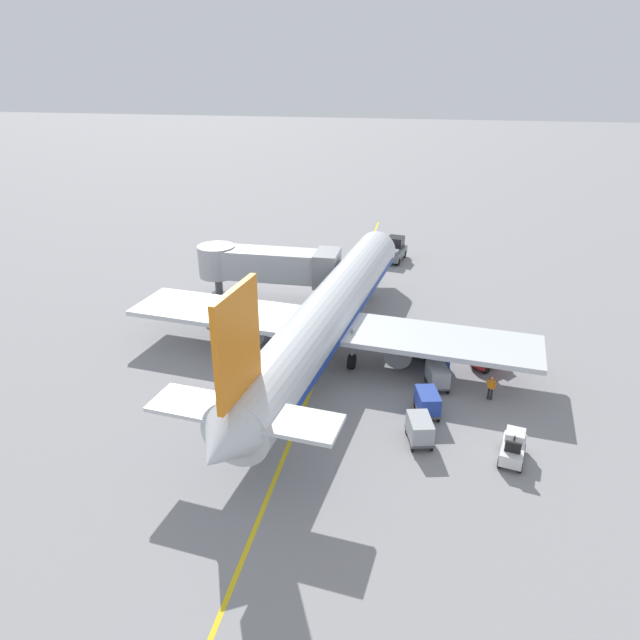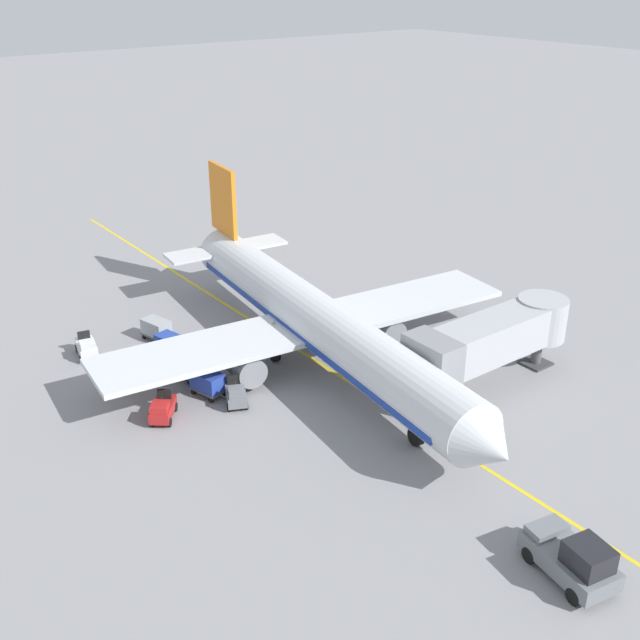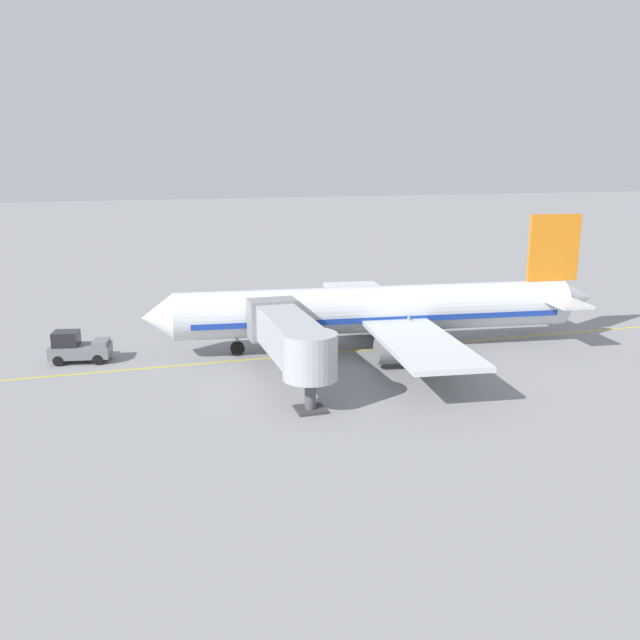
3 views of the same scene
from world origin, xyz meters
TOP-DOWN VIEW (x-y plane):
  - ground_plane at (0.00, 0.00)m, footprint 400.00×400.00m
  - gate_lead_in_line at (0.00, 0.00)m, footprint 0.24×80.00m
  - parked_airliner at (0.15, 0.67)m, footprint 30.40×37.34m
  - jet_bridge at (-6.99, 9.92)m, footprint 12.87×3.50m
  - pushback_tractor at (3.22, 23.94)m, footprint 2.94×4.72m
  - baggage_tug_lead at (11.84, 0.89)m, footprint 2.50×2.70m
  - baggage_tug_trailing at (7.36, 2.01)m, footprint 2.14×2.77m
  - baggage_tug_spare at (12.36, -9.71)m, footprint 1.73×2.69m
  - baggage_cart_front at (8.23, 0.01)m, footprint 1.79×2.98m
  - baggage_cart_second_in_train at (8.23, -2.81)m, footprint 1.79×2.98m
  - baggage_cart_third_in_train at (7.64, -6.21)m, footprint 1.79×2.98m
  - baggage_cart_tail_end at (7.28, -9.17)m, footprint 1.79×2.98m
  - ground_crew_wing_walker at (11.62, -3.67)m, footprint 0.68×0.42m

SIDE VIEW (x-z plane):
  - ground_plane at x=0.00m, z-range 0.00..0.00m
  - gate_lead_in_line at x=0.00m, z-range 0.00..0.01m
  - baggage_tug_lead at x=11.84m, z-range -0.10..1.52m
  - baggage_tug_trailing at x=7.36m, z-range -0.10..1.52m
  - baggage_tug_spare at x=12.36m, z-range -0.10..1.52m
  - baggage_cart_front at x=8.23m, z-range 0.16..1.74m
  - baggage_cart_second_in_train at x=8.23m, z-range 0.16..1.74m
  - baggage_cart_third_in_train at x=7.64m, z-range 0.16..1.74m
  - baggage_cart_tail_end at x=7.28m, z-range 0.16..1.74m
  - ground_crew_wing_walker at x=11.62m, z-range 0.11..1.80m
  - pushback_tractor at x=3.22m, z-range -0.10..2.30m
  - parked_airliner at x=0.15m, z-range -2.13..8.50m
  - jet_bridge at x=-6.99m, z-range 0.96..5.94m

